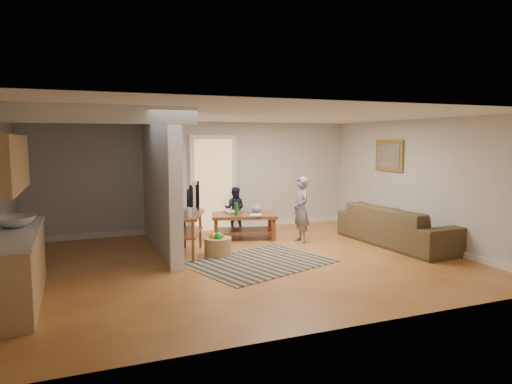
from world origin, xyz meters
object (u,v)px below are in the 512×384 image
Objects in this scene: speaker_right at (171,226)px; child at (301,242)px; sofa at (397,245)px; speaker_left at (180,230)px; toddler at (235,230)px; coffee_table at (245,219)px; tv_console at (189,217)px; toy_basket at (218,245)px.

child is at bearing -21.85° from speaker_right.
speaker_left is at bearing 80.13° from sofa.
toddler is (1.74, 2.12, -0.53)m from speaker_left.
speaker_right is at bearing -93.01° from child.
tv_console is at bearing -146.86° from coffee_table.
toddler is at bearing -147.61° from child.
toddler is (1.74, 1.30, -0.46)m from speaker_right.
sofa is 5.38× the size of toy_basket.
speaker_right is 2.22m from toddler.
sofa is at bearing -30.83° from speaker_right.
toy_basket is at bearing -128.98° from coffee_table.
coffee_table is 1.72m from tv_console.
tv_console is 0.73m from toy_basket.
toddler is (1.50, 1.82, -0.69)m from tv_console.
sofa is at bearing 65.75° from child.
sofa is 4.51m from speaker_right.
speaker_right is (0.00, 0.82, -0.07)m from speaker_left.
speaker_right is 0.68× the size of child.
toy_basket is (-0.96, -1.18, -0.23)m from coffee_table.
coffee_table is 1.54m from toy_basket.
toy_basket is 0.37× the size of child.
toy_basket reaches higher than sofa.
speaker_right reaches higher than sofa.
child reaches higher than toddler.
sofa is 3.64m from toddler.
toddler is at bearing 84.81° from coffee_table.
sofa is 1.97× the size of child.
child reaches higher than sofa.
coffee_table reaches higher than child.
speaker_left is 1.15× the size of speaker_right.
coffee_table is (-2.64, 1.68, 0.41)m from sofa.
child is (1.91, 0.43, -0.18)m from toy_basket.
coffee_table is 1.44× the size of speaker_left.
coffee_table is at bearing 54.67° from tv_console.
toy_basket is at bearing -62.25° from speaker_right.
child is (-1.69, 0.93, 0.00)m from sofa.
sofa is at bearing -7.96° from toy_basket.
sofa is 4.19m from tv_console.
toy_basket is at bearing -7.14° from tv_console.
tv_console is (-1.42, -0.93, 0.28)m from coffee_table.
tv_console is 1.22× the size of speaker_left.
child reaches higher than toy_basket.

